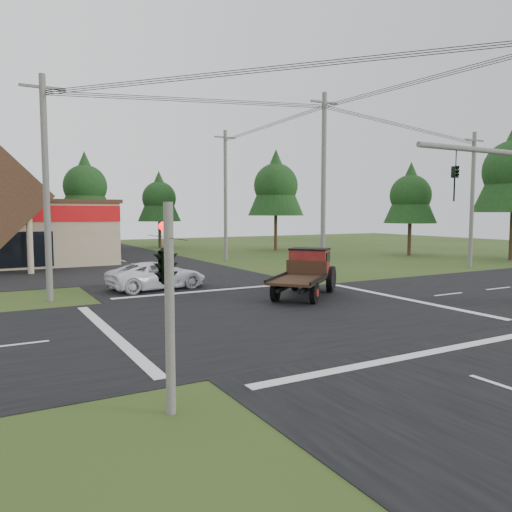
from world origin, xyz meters
TOP-DOWN VIEW (x-y plane):
  - ground at (0.00, 0.00)m, footprint 120.00×120.00m
  - road_ns at (0.00, 0.00)m, footprint 12.00×120.00m
  - road_ew at (0.00, 0.00)m, footprint 120.00×12.00m
  - traffic_signal_corner at (-7.50, -7.32)m, footprint 0.53×2.48m
  - utility_pole_nw at (-8.00, 8.00)m, footprint 2.00×0.30m
  - utility_pole_ne at (8.00, 8.00)m, footprint 2.00×0.30m
  - utility_pole_far at (22.00, 8.00)m, footprint 2.00×0.30m
  - utility_pole_n at (8.00, 22.00)m, footprint 2.00×0.30m
  - tree_row_d at (0.00, 42.00)m, footprint 6.16×6.16m
  - tree_row_e at (8.00, 40.00)m, footprint 5.04×5.04m
  - tree_side_ne at (18.00, 30.00)m, footprint 6.16×6.16m
  - tree_side_e_near at (26.00, 18.00)m, footprint 5.04×5.04m
  - antique_flatbed_truck at (3.13, 3.02)m, footprint 5.77×5.40m
  - white_pickup at (-2.39, 9.10)m, footprint 5.66×3.15m

SIDE VIEW (x-z plane):
  - ground at x=0.00m, z-range 0.00..0.00m
  - road_ns at x=0.00m, z-range 0.00..0.02m
  - road_ew at x=0.00m, z-range 0.00..0.02m
  - white_pickup at x=-2.39m, z-range 0.00..1.50m
  - antique_flatbed_truck at x=3.13m, z-range 0.00..2.40m
  - traffic_signal_corner at x=-7.50m, z-range 1.32..5.72m
  - utility_pole_far at x=22.00m, z-range 0.14..10.34m
  - utility_pole_nw at x=-8.00m, z-range 0.14..10.64m
  - utility_pole_n at x=8.00m, z-range 0.14..11.34m
  - utility_pole_ne at x=8.00m, z-range 0.14..11.64m
  - tree_row_e at x=8.00m, z-range 1.49..10.58m
  - tree_side_e_near at x=26.00m, z-range 1.49..10.58m
  - tree_row_d at x=0.00m, z-range 1.82..12.93m
  - tree_side_ne at x=18.00m, z-range 1.82..12.93m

